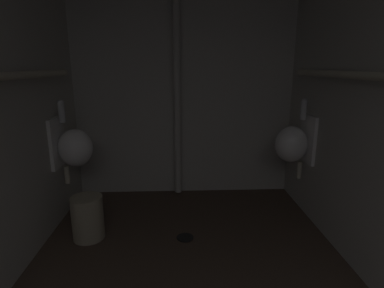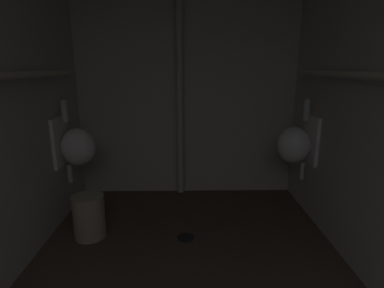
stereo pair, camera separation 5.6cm
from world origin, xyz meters
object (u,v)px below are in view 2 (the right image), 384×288
Objects in this scene: urinal_left_mid at (76,146)px; standpipe_back_wall at (180,81)px; waste_bin at (89,216)px; floor_drain at (186,237)px; urinal_right_mid at (296,144)px.

standpipe_back_wall is at bearing 28.89° from urinal_left_mid.
standpipe_back_wall reaches higher than waste_bin.
floor_drain is at bearing -86.56° from standpipe_back_wall.
urinal_left_mid reaches higher than waste_bin.
standpipe_back_wall is 17.13× the size of floor_drain.
urinal_right_mid is at bearing 23.40° from floor_drain.
floor_drain is (0.98, -0.40, -0.68)m from urinal_left_mid.
urinal_left_mid is 0.65m from waste_bin.
urinal_right_mid is 1.91m from waste_bin.
standpipe_back_wall is (0.92, 0.51, 0.54)m from urinal_left_mid.
urinal_left_mid is 2.10× the size of waste_bin.
waste_bin is (-1.80, -0.40, -0.50)m from urinal_right_mid.
standpipe_back_wall is 6.68× the size of waste_bin.
urinal_left_mid is at bearing -151.11° from standpipe_back_wall.
urinal_left_mid is 1.00× the size of urinal_right_mid.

